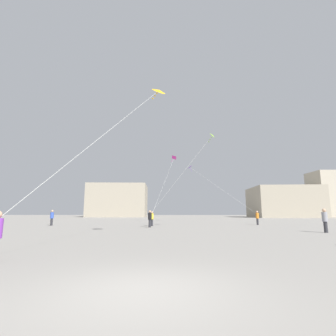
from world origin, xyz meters
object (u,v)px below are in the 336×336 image
object	(u,v)px
person_in_blue	(52,217)
person_in_orange	(257,217)
kite_magenta_delta	(174,159)
building_centre_hall	(283,202)
person_in_yellow	(152,218)
kite_violet_delta	(191,168)
kite_lime_diamond	(211,137)
kite_amber_diamond	(158,92)
person_in_grey	(325,219)
building_left_hall	(119,201)
person_in_black	(150,218)
building_right_hall	(332,194)

from	to	relation	value
person_in_blue	person_in_orange	size ratio (longest dim) A/B	1.05
kite_magenta_delta	building_centre_hall	size ratio (longest dim) A/B	0.53
person_in_yellow	kite_violet_delta	size ratio (longest dim) A/B	0.14
person_in_blue	kite_lime_diamond	xyz separation A→B (m)	(18.19, -5.08, 8.08)
kite_violet_delta	kite_lime_diamond	xyz separation A→B (m)	(0.91, -17.98, 0.03)
person_in_yellow	kite_amber_diamond	size ratio (longest dim) A/B	0.20
person_in_grey	building_left_hall	bearing A→B (deg)	91.51
person_in_yellow	person_in_grey	xyz separation A→B (m)	(14.11, -9.13, 0.09)
person_in_yellow	person_in_black	bearing A→B (deg)	174.81
kite_lime_diamond	building_centre_hall	size ratio (longest dim) A/B	0.43
person_in_black	kite_amber_diamond	distance (m)	14.14
person_in_grey	kite_amber_diamond	distance (m)	15.81
person_in_grey	kite_amber_diamond	bearing A→B (deg)	178.29
person_in_blue	building_centre_hall	size ratio (longest dim) A/B	0.09
person_in_grey	kite_violet_delta	xyz separation A→B (m)	(-8.71, 22.79, 8.04)
building_centre_hall	kite_magenta_delta	bearing A→B (deg)	-128.64
kite_violet_delta	kite_magenta_delta	distance (m)	5.23
building_centre_hall	person_in_yellow	bearing A→B (deg)	-125.12
kite_magenta_delta	building_left_hall	world-z (taller)	building_left_hall
person_in_grey	kite_magenta_delta	bearing A→B (deg)	99.50
kite_violet_delta	kite_amber_diamond	size ratio (longest dim) A/B	1.38
person_in_orange	person_in_grey	size ratio (longest dim) A/B	0.94
person_in_orange	building_right_hall	distance (m)	68.39
building_centre_hall	building_right_hall	size ratio (longest dim) A/B	1.30
person_in_orange	person_in_grey	bearing A→B (deg)	155.13
person_in_orange	kite_amber_diamond	size ratio (longest dim) A/B	0.20
person_in_yellow	building_right_hall	bearing A→B (deg)	-49.49
kite_violet_delta	kite_amber_diamond	world-z (taller)	kite_amber_diamond
person_in_yellow	kite_magenta_delta	distance (m)	13.09
person_in_yellow	kite_violet_delta	bearing A→B (deg)	-26.91
person_in_blue	building_centre_hall	world-z (taller)	building_centre_hall
person_in_black	kite_amber_diamond	size ratio (longest dim) A/B	0.21
person_in_blue	person_in_orange	distance (m)	24.82
person_in_black	kite_violet_delta	distance (m)	18.95
person_in_orange	building_left_hall	distance (m)	64.79
person_in_yellow	person_in_orange	bearing A→B (deg)	-82.03
person_in_orange	person_in_grey	xyz separation A→B (m)	(1.28, -12.17, 0.06)
kite_lime_diamond	kite_magenta_delta	xyz separation A→B (m)	(-3.86, 13.71, 0.64)
person_in_yellow	kite_amber_diamond	distance (m)	16.33
kite_lime_diamond	building_centre_hall	distance (m)	64.65
person_in_black	person_in_yellow	bearing A→B (deg)	-127.89
kite_violet_delta	person_in_black	bearing A→B (deg)	-108.33
person_in_black	person_in_grey	bearing A→B (deg)	117.13
person_in_grey	kite_amber_diamond	world-z (taller)	kite_amber_diamond
person_in_black	kite_violet_delta	world-z (taller)	kite_violet_delta
person_in_orange	kite_magenta_delta	world-z (taller)	kite_magenta_delta
person_in_blue	person_in_black	size ratio (longest dim) A/B	1.04
person_in_black	person_in_grey	distance (m)	15.54
person_in_black	kite_amber_diamond	bearing A→B (deg)	59.52
person_in_grey	building_right_hall	xyz separation A→B (m)	(40.79, 65.69, 6.47)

